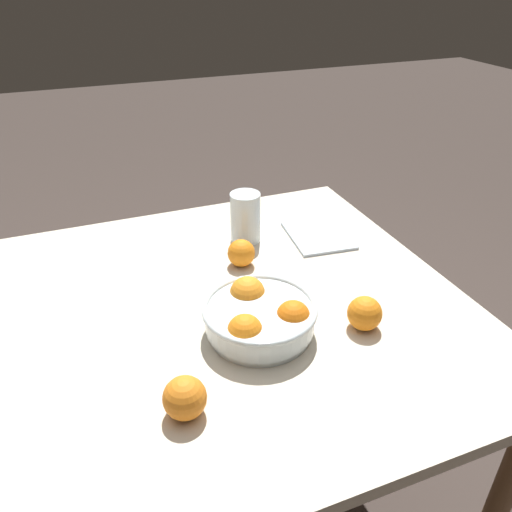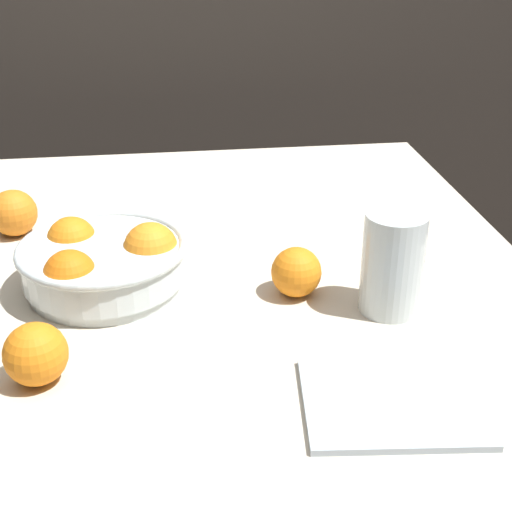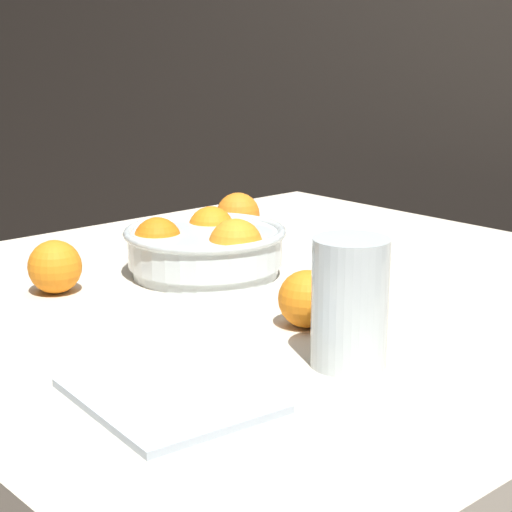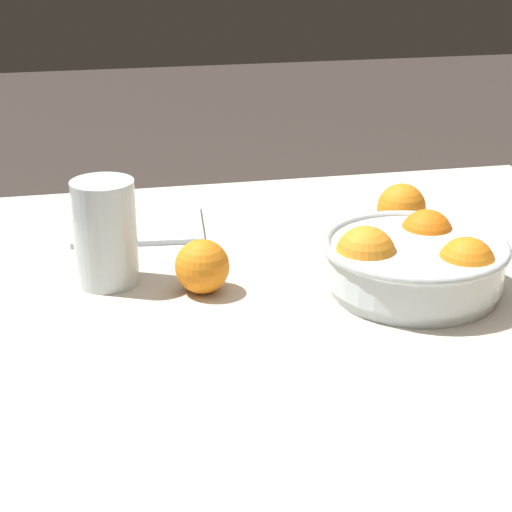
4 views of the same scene
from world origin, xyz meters
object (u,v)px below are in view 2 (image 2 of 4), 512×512
orange_loose_near_bowl (14,213)px  juice_glass (392,267)px  fruit_bowl (104,261)px  orange_loose_aside (36,354)px  orange_loose_front (296,272)px

orange_loose_near_bowl → juice_glass: bearing=-29.7°
fruit_bowl → juice_glass: size_ratio=1.70×
fruit_bowl → orange_loose_aside: bearing=-106.9°
orange_loose_near_bowl → orange_loose_aside: size_ratio=1.04×
orange_loose_near_bowl → orange_loose_aside: orange_loose_near_bowl is taller
fruit_bowl → orange_loose_front: fruit_bowl is taller
orange_loose_near_bowl → orange_loose_front: (0.42, -0.25, -0.00)m
orange_loose_front → orange_loose_aside: bearing=-154.5°
juice_glass → orange_loose_near_bowl: (-0.53, 0.30, -0.03)m
fruit_bowl → orange_loose_near_bowl: 0.25m
orange_loose_aside → orange_loose_front: bearing=25.5°
orange_loose_front → juice_glass: bearing=-24.9°
fruit_bowl → orange_loose_near_bowl: fruit_bowl is taller
juice_glass → orange_loose_aside: bearing=-167.1°
juice_glass → orange_loose_near_bowl: bearing=150.3°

